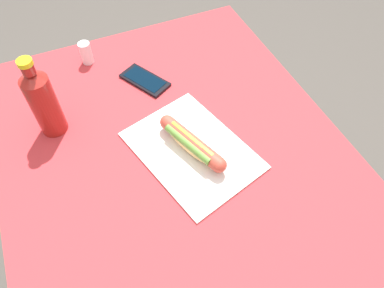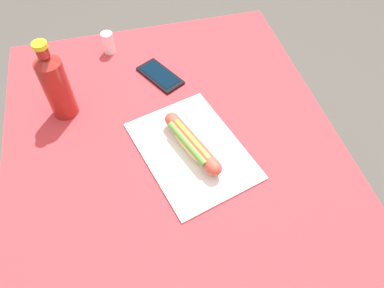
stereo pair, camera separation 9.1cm
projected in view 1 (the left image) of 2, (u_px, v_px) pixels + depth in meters
name	position (u px, v px, depth m)	size (l,w,h in m)	color
ground_plane	(185.00, 263.00, 1.49)	(6.00, 6.00, 0.00)	#47423D
dining_table	(182.00, 190.00, 1.01)	(1.16, 0.87, 0.73)	brown
paper_wrapper	(192.00, 150.00, 0.93)	(0.33, 0.24, 0.01)	silver
hot_dog	(192.00, 143.00, 0.91)	(0.21, 0.11, 0.05)	#DBB26B
cell_phone	(145.00, 80.00, 1.09)	(0.16, 0.13, 0.01)	black
soda_bottle	(43.00, 102.00, 0.90)	(0.07, 0.07, 0.23)	maroon
salt_shaker	(86.00, 53.00, 1.12)	(0.04, 0.04, 0.07)	silver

